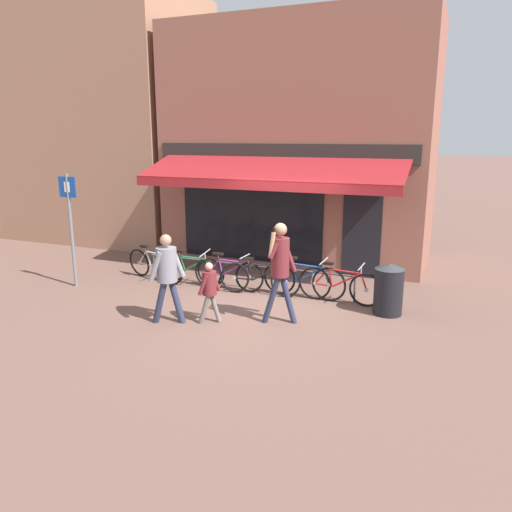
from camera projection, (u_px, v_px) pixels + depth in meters
ground_plane at (262, 306)px, 9.80m from camera, size 160.00×160.00×0.00m
shop_front at (299, 144)px, 13.24m from camera, size 6.87×4.49×6.10m
neighbour_building at (87, 122)px, 16.34m from camera, size 7.62×4.00×7.36m
bike_rack_rail at (246, 268)px, 10.78m from camera, size 4.83×0.04×0.57m
bicycle_silver at (155, 265)px, 11.52m from camera, size 1.75×0.68×0.82m
bicycle_green at (190, 269)px, 11.17m from camera, size 1.67×0.52×0.82m
bicycle_purple at (228, 274)px, 10.80m from camera, size 1.64×0.52×0.80m
bicycle_black at (260, 278)px, 10.47m from camera, size 1.76×0.52×0.80m
bicycle_blue at (303, 280)px, 10.25m from camera, size 1.79×0.52×0.86m
bicycle_red at (340, 285)px, 9.92m from camera, size 1.74×0.52×0.83m
pedestrian_adult at (280, 261)px, 8.70m from camera, size 0.60×0.55×1.83m
pedestrian_child at (209, 287)px, 8.80m from camera, size 0.38×0.46×1.13m
pedestrian_second_adult at (167, 270)px, 8.74m from camera, size 0.57×0.56×1.63m
litter_bin at (389, 289)px, 9.29m from camera, size 0.55×0.55×0.98m
parking_sign at (70, 219)px, 10.78m from camera, size 0.44×0.07×2.48m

